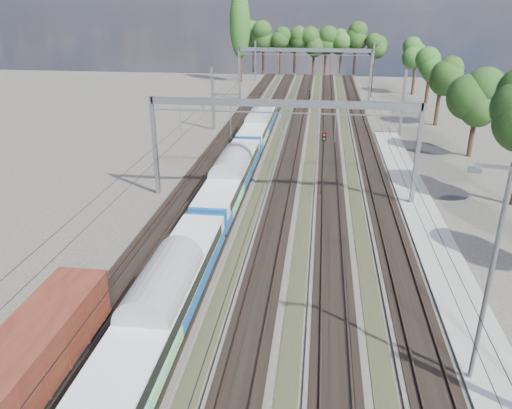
# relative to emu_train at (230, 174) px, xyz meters

# --- Properties ---
(track_bed) EXTENTS (21.00, 130.00, 0.34)m
(track_bed) POSITION_rel_emu_train_xyz_m (4.50, 15.72, -2.38)
(track_bed) COLOR #47423A
(track_bed) RESTS_ON ground
(platform) EXTENTS (3.00, 70.00, 0.30)m
(platform) POSITION_rel_emu_train_xyz_m (16.50, -9.28, -2.33)
(platform) COLOR gray
(platform) RESTS_ON ground
(catenary) EXTENTS (25.65, 130.00, 9.00)m
(catenary) POSITION_rel_emu_train_xyz_m (4.83, 23.41, 3.92)
(catenary) COLOR gray
(catenary) RESTS_ON ground
(tree_belt) EXTENTS (39.78, 100.93, 12.01)m
(tree_belt) POSITION_rel_emu_train_xyz_m (11.31, 62.22, 5.36)
(tree_belt) COLOR black
(tree_belt) RESTS_ON ground
(poplar) EXTENTS (4.40, 4.40, 19.04)m
(poplar) POSITION_rel_emu_train_xyz_m (-10.00, 68.72, 9.41)
(poplar) COLOR black
(poplar) RESTS_ON ground
(emu_train) EXTENTS (2.88, 60.99, 4.21)m
(emu_train) POSITION_rel_emu_train_xyz_m (0.00, 0.00, 0.00)
(emu_train) COLOR black
(emu_train) RESTS_ON ground
(freight_boxcar) EXTENTS (2.74, 13.22, 3.41)m
(freight_boxcar) POSITION_rel_emu_train_xyz_m (-4.50, -26.03, -0.40)
(freight_boxcar) COLOR black
(freight_boxcar) RESTS_ON ground
(worker) EXTENTS (0.52, 0.74, 1.92)m
(worker) POSITION_rel_emu_train_xyz_m (5.72, 48.47, -1.52)
(worker) COLOR black
(worker) RESTS_ON ground
(signal_near) EXTENTS (0.38, 0.35, 5.95)m
(signal_near) POSITION_rel_emu_train_xyz_m (8.11, 2.01, 1.28)
(signal_near) COLOR black
(signal_near) RESTS_ON ground
(signal_far) EXTENTS (0.41, 0.37, 5.99)m
(signal_far) POSITION_rel_emu_train_xyz_m (16.77, 53.22, 1.31)
(signal_far) COLOR black
(signal_far) RESTS_ON ground
(lamp_post) EXTENTS (1.83, 0.46, 10.93)m
(lamp_post) POSITION_rel_emu_train_xyz_m (15.19, -21.49, 3.48)
(lamp_post) COLOR gray
(lamp_post) RESTS_ON ground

